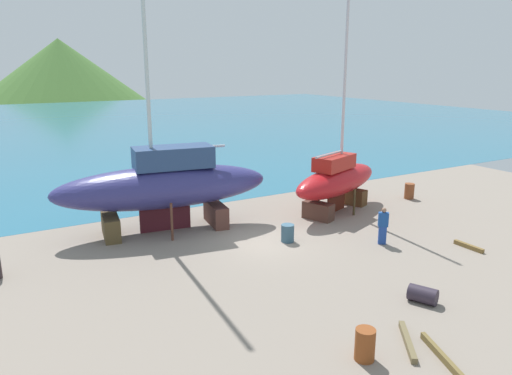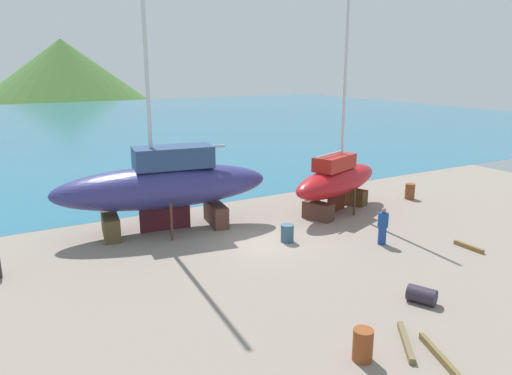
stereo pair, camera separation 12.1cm
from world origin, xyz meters
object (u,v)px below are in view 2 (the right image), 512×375
sailboat_far_slipway (337,180)px  barrel_rust_mid (422,295)px  barrel_rust_far (410,191)px  worker (383,225)px  sailboat_large_starboard (165,185)px  barrel_tipped_left (287,233)px  barrel_tipped_right (363,345)px

sailboat_far_slipway → barrel_rust_mid: (-4.18, -9.77, -1.50)m
barrel_rust_far → worker: bearing=-145.2°
sailboat_large_starboard → barrel_rust_mid: 12.65m
sailboat_far_slipway → sailboat_large_starboard: size_ratio=0.76×
barrel_rust_far → barrel_tipped_left: barrel_rust_far is taller
barrel_tipped_left → sailboat_far_slipway: bearing=27.8°
barrel_rust_mid → barrel_rust_far: bearing=44.7°
barrel_tipped_right → barrel_tipped_left: size_ratio=1.13×
sailboat_far_slipway → barrel_rust_mid: 10.73m
worker → barrel_tipped_left: 4.29m
barrel_rust_far → barrel_tipped_right: barrel_rust_far is taller
sailboat_large_starboard → barrel_tipped_right: size_ratio=18.42×
sailboat_large_starboard → worker: bearing=147.6°
sailboat_far_slipway → sailboat_large_starboard: bearing=149.0°
barrel_rust_mid → barrel_tipped_left: bearing=95.8°
sailboat_far_slipway → barrel_tipped_right: 13.97m
sailboat_far_slipway → barrel_tipped_left: bearing=-172.8°
barrel_rust_far → barrel_rust_mid: barrel_rust_far is taller
sailboat_far_slipway → worker: (-1.38, -4.98, -0.91)m
worker → barrel_rust_far: 8.44m
worker → barrel_rust_mid: size_ratio=1.82×
barrel_tipped_left → worker: bearing=-34.0°
sailboat_far_slipway → barrel_tipped_right: sailboat_far_slipway is taller
sailboat_large_starboard → barrel_tipped_right: sailboat_large_starboard is taller
sailboat_far_slipway → barrel_tipped_left: sailboat_far_slipway is taller
barrel_rust_far → barrel_rust_mid: bearing=-135.3°
worker → barrel_tipped_right: (-6.79, -6.28, -0.43)m
sailboat_large_starboard → barrel_tipped_right: (1.01, -12.95, -1.83)m
sailboat_far_slipway → sailboat_large_starboard: sailboat_large_starboard is taller
sailboat_far_slipway → barrel_rust_mid: sailboat_far_slipway is taller
worker → barrel_tipped_right: size_ratio=1.86×
sailboat_far_slipway → barrel_rust_far: (5.54, -0.16, -1.32)m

